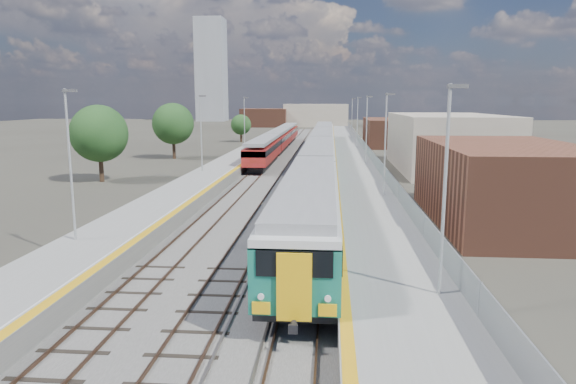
# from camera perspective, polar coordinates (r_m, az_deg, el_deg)

# --- Properties ---
(ground) EXTENTS (320.00, 320.00, 0.00)m
(ground) POSITION_cam_1_polar(r_m,az_deg,el_deg) (66.66, 2.46, 3.23)
(ground) COLOR #47443A
(ground) RESTS_ON ground
(ballast_bed) EXTENTS (10.50, 155.00, 0.06)m
(ballast_bed) POSITION_cam_1_polar(r_m,az_deg,el_deg) (69.26, 0.68, 3.52)
(ballast_bed) COLOR #565451
(ballast_bed) RESTS_ON ground
(tracks) EXTENTS (8.96, 160.00, 0.17)m
(tracks) POSITION_cam_1_polar(r_m,az_deg,el_deg) (70.87, 1.26, 3.73)
(tracks) COLOR #4C3323
(tracks) RESTS_ON ground
(platform_right) EXTENTS (4.70, 155.00, 8.52)m
(platform_right) POSITION_cam_1_polar(r_m,az_deg,el_deg) (69.08, 6.94, 3.85)
(platform_right) COLOR slate
(platform_right) RESTS_ON ground
(platform_left) EXTENTS (4.30, 155.00, 8.52)m
(platform_left) POSITION_cam_1_polar(r_m,az_deg,el_deg) (70.00, -4.89, 3.96)
(platform_left) COLOR slate
(platform_left) RESTS_ON ground
(buildings) EXTENTS (72.00, 185.50, 40.00)m
(buildings) POSITION_cam_1_polar(r_m,az_deg,el_deg) (156.14, -2.98, 11.07)
(buildings) COLOR brown
(buildings) RESTS_ON ground
(green_train) EXTENTS (3.05, 84.74, 3.35)m
(green_train) POSITION_cam_1_polar(r_m,az_deg,el_deg) (57.97, 3.63, 4.54)
(green_train) COLOR black
(green_train) RESTS_ON ground
(red_train) EXTENTS (2.66, 53.99, 3.36)m
(red_train) POSITION_cam_1_polar(r_m,az_deg,el_deg) (80.95, -1.04, 5.86)
(red_train) COLOR black
(red_train) RESTS_ON ground
(tree_a) EXTENTS (5.60, 5.60, 7.59)m
(tree_a) POSITION_cam_1_polar(r_m,az_deg,el_deg) (53.92, -20.25, 6.11)
(tree_a) COLOR #382619
(tree_a) RESTS_ON ground
(tree_b) EXTENTS (5.68, 5.68, 7.69)m
(tree_b) POSITION_cam_1_polar(r_m,az_deg,el_deg) (73.08, -12.66, 7.41)
(tree_b) COLOR #382619
(tree_b) RESTS_ON ground
(tree_c) EXTENTS (3.96, 3.96, 5.37)m
(tree_c) POSITION_cam_1_polar(r_m,az_deg,el_deg) (101.55, -5.25, 7.46)
(tree_c) COLOR #382619
(tree_c) RESTS_ON ground
(tree_d) EXTENTS (4.45, 4.45, 6.03)m
(tree_d) POSITION_cam_1_polar(r_m,az_deg,el_deg) (86.91, 16.38, 6.94)
(tree_d) COLOR #382619
(tree_d) RESTS_ON ground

